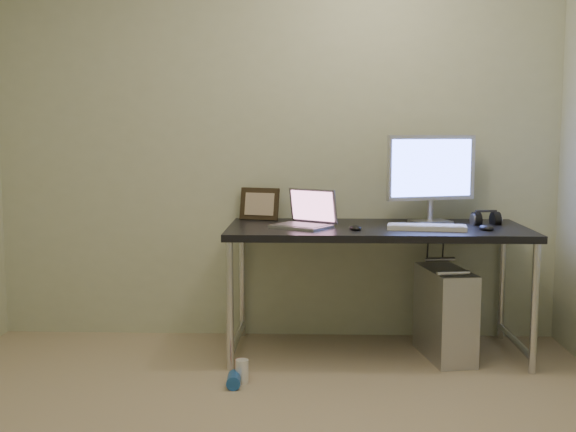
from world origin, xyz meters
The scene contains 16 objects.
wall_back centered at (0.00, 1.75, 1.25)m, with size 3.50×0.02×2.50m, color beige.
desk centered at (0.60, 1.38, 0.68)m, with size 1.71×0.75×0.75m.
tower_computer centered at (0.99, 1.31, 0.26)m, with size 0.30×0.52×0.55m.
cable_a centered at (0.94, 1.70, 0.40)m, with size 0.01×0.01×0.70m, color black.
cable_b centered at (1.03, 1.68, 0.38)m, with size 0.01×0.01×0.72m, color black.
can_red centered at (-0.13, 0.85, 0.06)m, with size 0.07×0.07×0.12m, color #D42045.
can_white centered at (-0.13, 0.84, 0.06)m, with size 0.07×0.07×0.12m, color white.
can_blue centered at (-0.17, 0.78, 0.04)m, with size 0.07×0.07×0.13m, color #1E55AB.
laptop centered at (0.19, 1.34, 0.80)m, with size 0.40×0.38×0.21m.
monitor centered at (0.93, 1.54, 1.06)m, with size 0.54×0.22×0.52m.
keyboard centered at (0.87, 1.25, 0.76)m, with size 0.43×0.14×0.03m, color silver.
mouse_right centered at (1.20, 1.24, 0.77)m, with size 0.07×0.12×0.04m, color black.
mouse_left centered at (0.47, 1.23, 0.77)m, with size 0.07×0.11×0.04m, color black.
headphones centered at (1.25, 1.48, 0.78)m, with size 0.17×0.10×0.11m.
picture_frame centered at (-0.10, 1.67, 0.85)m, with size 0.25×0.03×0.20m, color black.
webcam centered at (0.17, 1.66, 0.85)m, with size 0.04×0.03×0.13m.
Camera 1 is at (0.23, -2.76, 1.30)m, focal length 45.00 mm.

